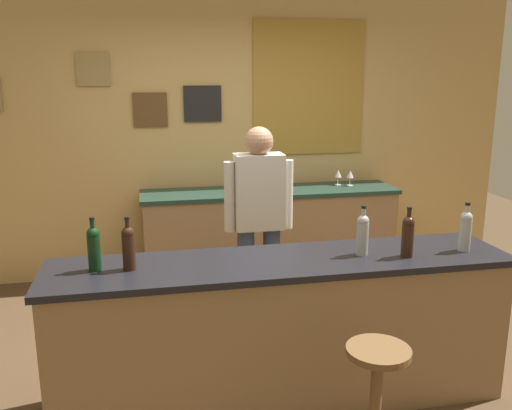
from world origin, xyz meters
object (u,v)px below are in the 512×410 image
bar_stool (376,388)px  wine_bottle_a (94,247)px  wine_bottle_e (465,229)px  wine_bottle_b (129,246)px  bartender (259,218)px  wine_bottle_d (408,235)px  wine_glass_a (338,174)px  wine_bottle_c (363,233)px  wine_glass_b (350,175)px

bar_stool → wine_bottle_a: bearing=151.9°
wine_bottle_e → wine_bottle_b: bearing=177.9°
bartender → wine_bottle_d: bearing=-54.8°
bartender → wine_bottle_e: bearing=-41.1°
wine_bottle_b → wine_glass_a: size_ratio=1.97×
wine_bottle_a → wine_glass_a: wine_bottle_a is taller
wine_bottle_c → wine_glass_b: (0.74, 2.10, -0.05)m
wine_glass_a → wine_glass_b: size_ratio=1.00×
wine_bottle_b → wine_glass_b: 2.96m
wine_glass_a → wine_bottle_a: bearing=-136.0°
wine_bottle_e → bartender: bearing=138.9°
wine_bottle_a → wine_bottle_b: bearing=-7.6°
bar_stool → wine_bottle_a: 1.67m
wine_bottle_e → wine_glass_b: (0.08, 2.15, -0.05)m
bar_stool → wine_bottle_c: size_ratio=2.22×
bar_stool → wine_glass_a: size_ratio=4.39×
wine_bottle_d → wine_bottle_e: size_ratio=1.00×
bartender → wine_bottle_d: 1.22m
wine_glass_b → wine_glass_a: bearing=151.4°
wine_bottle_b → wine_bottle_e: same height
wine_bottle_c → wine_bottle_e: (0.65, -0.05, 0.00)m
bar_stool → wine_bottle_b: 1.51m
wine_bottle_c → wine_glass_a: bearing=73.7°
wine_glass_b → wine_bottle_c: bearing=-109.3°
wine_bottle_c → wine_bottle_d: same height
wine_bottle_a → wine_glass_b: wine_bottle_a is taller
bartender → wine_glass_a: 1.65m
bar_stool → wine_bottle_c: bearing=75.2°
wine_bottle_a → bar_stool: bearing=-28.1°
wine_glass_a → bar_stool: bearing=-105.9°
wine_bottle_b → wine_glass_a: 2.93m
wine_bottle_a → wine_bottle_d: (1.81, -0.13, 0.00)m
bar_stool → wine_bottle_b: bearing=149.2°
wine_bottle_a → wine_glass_b: size_ratio=1.97×
bar_stool → wine_bottle_d: 0.95m
bartender → wine_glass_b: (1.18, 1.19, 0.07)m
wine_bottle_c → wine_bottle_d: bearing=-18.8°
wine_bottle_b → wine_bottle_d: size_ratio=1.00×
bartender → wine_glass_a: size_ratio=10.45×
bar_stool → bartender: bearing=99.4°
wine_bottle_c → wine_glass_b: wine_bottle_c is taller
wine_bottle_a → wine_bottle_c: same height
wine_bottle_a → wine_bottle_b: 0.19m
wine_bottle_a → wine_glass_a: 3.04m
wine_bottle_c → wine_glass_a: wine_bottle_c is taller
wine_bottle_e → wine_bottle_c: bearing=175.3°
bar_stool → wine_bottle_a: (-1.38, 0.74, 0.60)m
bartender → wine_bottle_a: 1.41m
bar_stool → wine_bottle_e: size_ratio=2.22×
wine_bottle_b → wine_bottle_c: size_ratio=1.00×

